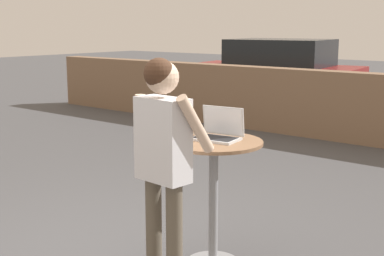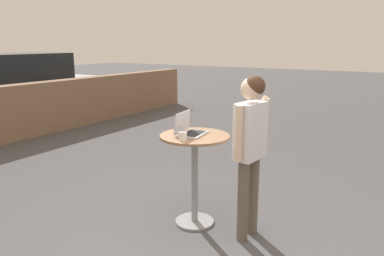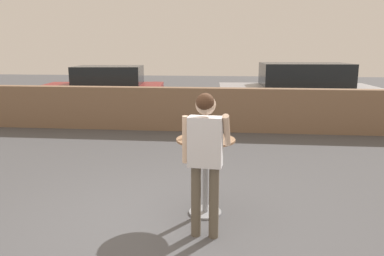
# 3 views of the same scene
# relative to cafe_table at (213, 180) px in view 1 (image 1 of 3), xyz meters

# --- Properties ---
(pavement_kerb) EXTENTS (14.53, 0.35, 1.11)m
(pavement_kerb) POSITION_rel_cafe_table_xyz_m (-0.57, 4.96, -0.13)
(pavement_kerb) COLOR #84664C
(pavement_kerb) RESTS_ON ground_plane
(cafe_table) EXTENTS (0.73, 0.73, 0.99)m
(cafe_table) POSITION_rel_cafe_table_xyz_m (0.00, 0.00, 0.00)
(cafe_table) COLOR gray
(cafe_table) RESTS_ON ground_plane
(laptop) EXTENTS (0.37, 0.30, 0.24)m
(laptop) POSITION_rel_cafe_table_xyz_m (-0.01, 0.06, 0.35)
(laptop) COLOR silver
(laptop) RESTS_ON cafe_table
(coffee_mug) EXTENTS (0.11, 0.08, 0.08)m
(coffee_mug) POSITION_rel_cafe_table_xyz_m (-0.24, -0.01, 0.34)
(coffee_mug) COLOR white
(coffee_mug) RESTS_ON cafe_table
(standing_person) EXTENTS (0.53, 0.34, 1.63)m
(standing_person) POSITION_rel_cafe_table_xyz_m (0.04, -0.60, 0.34)
(standing_person) COLOR brown
(standing_person) RESTS_ON ground_plane
(parked_car_near_street) EXTENTS (4.07, 2.33, 1.52)m
(parked_car_near_street) POSITION_rel_cafe_table_xyz_m (-3.86, 7.49, 0.09)
(parked_car_near_street) COLOR maroon
(parked_car_near_street) RESTS_ON ground_plane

